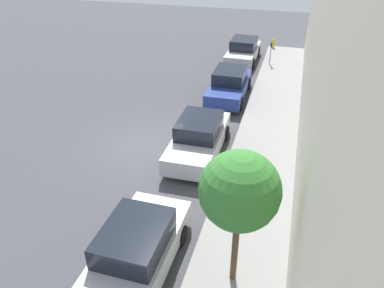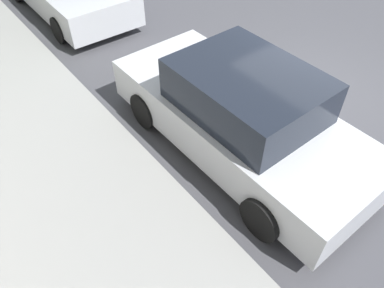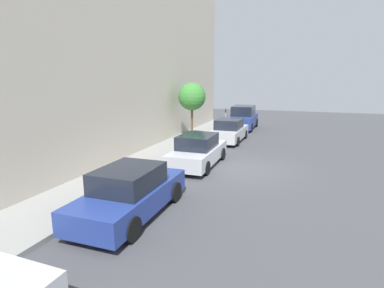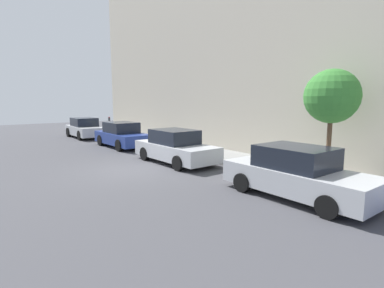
# 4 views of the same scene
# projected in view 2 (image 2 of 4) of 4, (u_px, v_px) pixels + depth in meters

# --- Properties ---
(ground_plane) EXTENTS (60.00, 60.00, 0.00)m
(ground_plane) POSITION_uv_depth(u_px,v_px,m) (318.00, 96.00, 7.24)
(ground_plane) COLOR #424247
(sidewalk) EXTENTS (2.60, 32.00, 0.15)m
(sidewalk) POSITION_uv_depth(u_px,v_px,m) (95.00, 225.00, 5.09)
(sidewalk) COLOR gray
(sidewalk) RESTS_ON ground_plane
(parked_sedan_third) EXTENTS (1.92, 4.52, 1.54)m
(parked_sedan_third) POSITION_uv_depth(u_px,v_px,m) (241.00, 114.00, 5.73)
(parked_sedan_third) COLOR #B7BABF
(parked_sedan_third) RESTS_ON ground_plane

